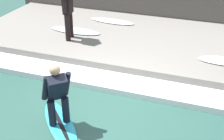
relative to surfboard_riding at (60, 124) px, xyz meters
The scene contains 8 objects.
ground_plane 1.04m from the surfboard_riding, 38.98° to the right, with size 28.00×28.00×0.00m, color #2D564C.
concrete_ledge 4.64m from the surfboard_riding, ahead, with size 4.40×11.35×0.35m, color gray.
wave_foam_crest 2.07m from the surfboard_riding, 18.36° to the right, with size 0.85×10.78×0.15m, color white.
surfboard_riding is the anchor object (origin of this frame).
surfer_riding 0.81m from the surfboard_riding, behind, with size 0.60×0.60×1.41m.
surfer_waiting_near 4.19m from the surfboard_riding, 23.14° to the left, with size 0.56×0.31×1.69m.
surfboard_waiting_near 4.63m from the surfboard_riding, 21.39° to the left, with size 0.63×1.84×0.06m.
surfboard_spare 5.69m from the surfboard_riding, ahead, with size 0.64×1.73×0.06m.
Camera 1 is at (-5.47, -2.21, 4.26)m, focal length 50.00 mm.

